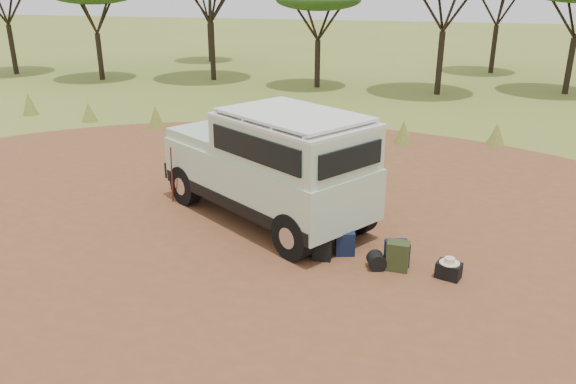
% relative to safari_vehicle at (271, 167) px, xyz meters
% --- Properties ---
extents(ground, '(140.00, 140.00, 0.00)m').
position_rel_safari_vehicle_xyz_m(ground, '(-0.52, -1.22, -1.26)').
color(ground, olive).
rests_on(ground, ground).
extents(dirt_clearing, '(23.00, 23.00, 0.01)m').
position_rel_safari_vehicle_xyz_m(dirt_clearing, '(-0.52, -1.22, -1.26)').
color(dirt_clearing, brown).
rests_on(dirt_clearing, ground).
extents(grass_fringe, '(36.60, 1.60, 0.90)m').
position_rel_safari_vehicle_xyz_m(grass_fringe, '(-0.40, 7.46, -0.86)').
color(grass_fringe, olive).
rests_on(grass_fringe, ground).
extents(safari_vehicle, '(5.59, 4.70, 2.61)m').
position_rel_safari_vehicle_xyz_m(safari_vehicle, '(0.00, 0.00, 0.00)').
color(safari_vehicle, '#B3CCAE').
rests_on(safari_vehicle, ground).
extents(walking_staff, '(0.20, 0.26, 1.48)m').
position_rel_safari_vehicle_xyz_m(walking_staff, '(-2.58, 0.30, -0.52)').
color(walking_staff, maroon).
rests_on(walking_staff, ground).
extents(backpack_black, '(0.38, 0.29, 0.50)m').
position_rel_safari_vehicle_xyz_m(backpack_black, '(1.53, -1.65, -1.01)').
color(backpack_black, black).
rests_on(backpack_black, ground).
extents(backpack_navy, '(0.44, 0.37, 0.49)m').
position_rel_safari_vehicle_xyz_m(backpack_navy, '(1.92, -1.33, -1.01)').
color(backpack_navy, '#121D39').
rests_on(backpack_navy, ground).
extents(backpack_olive, '(0.42, 0.31, 0.57)m').
position_rel_safari_vehicle_xyz_m(backpack_olive, '(2.98, -1.70, -0.97)').
color(backpack_olive, '#2D3A1A').
rests_on(backpack_olive, ground).
extents(duffel_navy, '(0.51, 0.44, 0.49)m').
position_rel_safari_vehicle_xyz_m(duffel_navy, '(2.96, -1.51, -1.02)').
color(duffel_navy, '#121D39').
rests_on(duffel_navy, ground).
extents(hard_case, '(0.51, 0.43, 0.31)m').
position_rel_safari_vehicle_xyz_m(hard_case, '(3.92, -1.79, -1.11)').
color(hard_case, black).
rests_on(hard_case, ground).
extents(stuff_sack, '(0.41, 0.41, 0.33)m').
position_rel_safari_vehicle_xyz_m(stuff_sack, '(2.60, -1.75, -1.10)').
color(stuff_sack, black).
rests_on(stuff_sack, ground).
extents(safari_hat, '(0.37, 0.37, 0.11)m').
position_rel_safari_vehicle_xyz_m(safari_hat, '(3.92, -1.79, -0.91)').
color(safari_hat, beige).
rests_on(safari_hat, hard_case).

